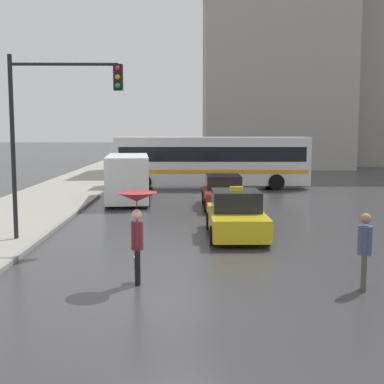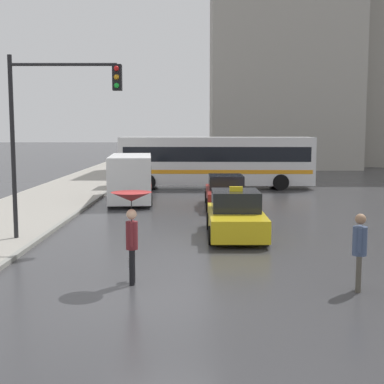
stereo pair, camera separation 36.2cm
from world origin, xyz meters
name	(u,v)px [view 1 (the left image)]	position (x,y,z in m)	size (l,w,h in m)	color
ground_plane	(167,298)	(0.00, 0.00, 0.00)	(300.00, 300.00, 0.00)	#38383A
taxi	(236,216)	(2.12, 6.76, 0.69)	(1.91, 4.26, 1.70)	gold
sedan_red	(223,193)	(2.19, 13.70, 0.67)	(1.91, 4.60, 1.49)	maroon
ambulance_van	(128,176)	(-2.47, 15.55, 1.30)	(2.48, 5.76, 2.33)	white
city_bus	(212,160)	(2.06, 21.99, 1.76)	(11.86, 2.80, 3.16)	silver
pedestrian_with_umbrella	(137,212)	(-0.73, 1.05, 1.70)	(0.94, 0.94, 2.16)	black
pedestrian_man	(365,245)	(4.39, 0.52, 1.04)	(0.40, 0.46, 1.75)	#4C473D
traffic_light	(55,114)	(-3.67, 5.80, 4.10)	(3.55, 0.38, 5.91)	black
building_tower_near	(275,50)	(9.04, 40.99, 11.24)	(13.49, 9.37, 22.48)	#A39E93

